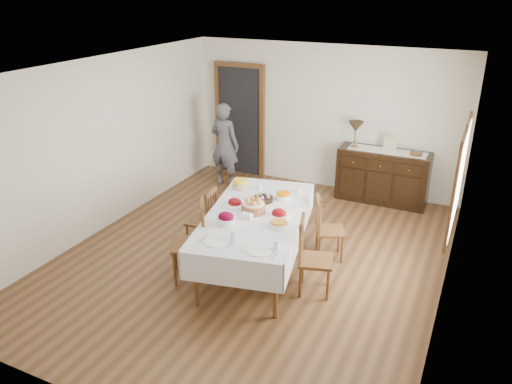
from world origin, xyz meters
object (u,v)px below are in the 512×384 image
at_px(chair_right_far, 327,227).
at_px(dining_table, 256,220).
at_px(chair_left_far, 204,218).
at_px(chair_right_near, 312,256).
at_px(person, 225,142).
at_px(chair_left_near, 192,240).
at_px(table_lamp, 356,127).
at_px(sideboard, 382,176).

bearing_deg(chair_right_far, dining_table, 106.79).
xyz_separation_m(chair_left_far, chair_right_near, (1.76, -0.41, 0.04)).
bearing_deg(chair_left_far, person, -164.80).
bearing_deg(person, dining_table, 129.70).
xyz_separation_m(dining_table, chair_left_far, (-0.91, 0.20, -0.26)).
bearing_deg(chair_left_near, chair_left_far, 168.03).
distance_m(chair_left_far, person, 2.46).
bearing_deg(table_lamp, person, -168.62).
bearing_deg(chair_right_near, chair_left_near, 87.44).
relative_size(chair_left_far, table_lamp, 1.98).
xyz_separation_m(chair_left_far, table_lamp, (1.41, 2.73, 0.82)).
height_order(sideboard, table_lamp, table_lamp).
height_order(chair_right_far, person, person).
bearing_deg(sideboard, chair_left_far, -125.14).
bearing_deg(chair_left_near, sideboard, 122.31).
bearing_deg(chair_right_far, sideboard, -31.26).
height_order(sideboard, person, person).
height_order(chair_left_near, sideboard, chair_left_near).
xyz_separation_m(chair_left_near, person, (-1.17, 3.01, 0.30)).
distance_m(chair_left_near, chair_right_near, 1.53).
xyz_separation_m(chair_right_near, person, (-2.66, 2.67, 0.34)).
distance_m(chair_right_near, person, 3.78).
xyz_separation_m(chair_left_near, chair_left_far, (-0.28, 0.75, -0.08)).
xyz_separation_m(chair_left_near, chair_right_near, (1.49, 0.34, -0.05)).
bearing_deg(sideboard, dining_table, -109.15).
xyz_separation_m(chair_left_near, table_lamp, (1.14, 3.47, 0.74)).
bearing_deg(chair_right_far, table_lamp, -18.00).
relative_size(chair_right_near, sideboard, 0.64).
bearing_deg(table_lamp, sideboard, 3.52).
height_order(chair_left_near, person, person).
bearing_deg(sideboard, chair_right_far, -96.64).
relative_size(person, table_lamp, 3.65).
relative_size(chair_left_far, person, 0.54).
height_order(dining_table, chair_right_near, chair_right_near).
bearing_deg(person, sideboard, -166.61).
xyz_separation_m(chair_right_near, sideboard, (0.18, 3.16, -0.03)).
bearing_deg(chair_left_far, chair_right_far, 99.27).
bearing_deg(table_lamp, dining_table, -99.69).
distance_m(chair_left_near, chair_left_far, 0.80).
bearing_deg(person, chair_right_far, 148.55).
height_order(chair_left_near, chair_right_far, chair_left_near).
height_order(dining_table, chair_right_far, chair_right_far).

